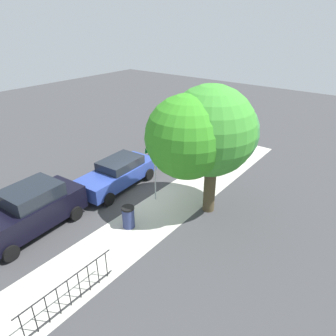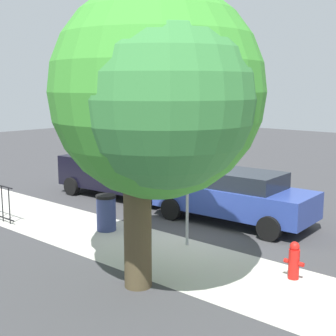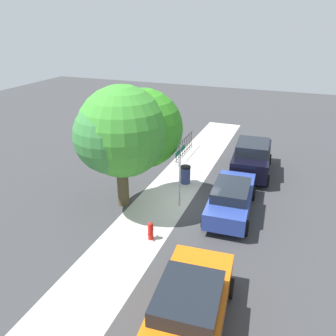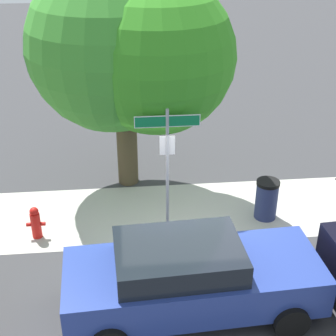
{
  "view_description": "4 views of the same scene",
  "coord_description": "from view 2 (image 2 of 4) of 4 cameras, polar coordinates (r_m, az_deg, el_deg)",
  "views": [
    {
      "loc": [
        9.66,
        8.8,
        8.12
      ],
      "look_at": [
        -1.14,
        0.47,
        1.39
      ],
      "focal_mm": 32.82,
      "sensor_mm": 36.0,
      "label": 1
    },
    {
      "loc": [
        -7.25,
        9.14,
        3.85
      ],
      "look_at": [
        0.26,
        0.56,
        1.89
      ],
      "focal_mm": 50.89,
      "sensor_mm": 36.0,
      "label": 2
    },
    {
      "loc": [
        -13.54,
        -4.14,
        8.2
      ],
      "look_at": [
        -0.2,
        0.99,
        1.85
      ],
      "focal_mm": 36.35,
      "sensor_mm": 36.0,
      "label": 3
    },
    {
      "loc": [
        -1.08,
        -8.77,
        6.72
      ],
      "look_at": [
        -0.15,
        1.05,
        1.37
      ],
      "focal_mm": 53.06,
      "sensor_mm": 36.0,
      "label": 4
    }
  ],
  "objects": [
    {
      "name": "ground_plane",
      "position": [
        12.29,
        2.66,
        -8.49
      ],
      "size": [
        60.0,
        60.0,
        0.0
      ],
      "primitive_type": "plane",
      "color": "#38383A"
    },
    {
      "name": "sidewalk_strip",
      "position": [
        12.73,
        -8.19,
        -7.93
      ],
      "size": [
        24.0,
        2.6,
        0.0
      ],
      "primitive_type": "cube",
      "color": "#B1AEA3",
      "rests_on": "ground_plane"
    },
    {
      "name": "street_sign",
      "position": [
        11.35,
        2.36,
        1.11
      ],
      "size": [
        1.34,
        0.07,
        3.06
      ],
      "color": "#9EA0A5",
      "rests_on": "ground_plane"
    },
    {
      "name": "shade_tree",
      "position": [
        9.04,
        -1.96,
        8.69
      ],
      "size": [
        4.84,
        4.26,
        5.73
      ],
      "color": "#493E28",
      "rests_on": "ground_plane"
    },
    {
      "name": "car_blue",
      "position": [
        13.62,
        8.02,
        -3.32
      ],
      "size": [
        4.66,
        2.13,
        1.51
      ],
      "rotation": [
        0.0,
        0.0,
        0.05
      ],
      "color": "navy",
      "rests_on": "ground_plane"
    },
    {
      "name": "car_black",
      "position": [
        16.77,
        -5.45,
        -0.15
      ],
      "size": [
        4.64,
        2.39,
        1.94
      ],
      "rotation": [
        0.0,
        0.0,
        0.07
      ],
      "color": "black",
      "rests_on": "ground_plane"
    },
    {
      "name": "fire_hydrant",
      "position": [
        10.09,
        14.86,
        -10.66
      ],
      "size": [
        0.42,
        0.22,
        0.78
      ],
      "color": "red",
      "rests_on": "ground_plane"
    },
    {
      "name": "trash_bin",
      "position": [
        12.97,
        -7.42,
        -5.31
      ],
      "size": [
        0.55,
        0.55,
        0.98
      ],
      "color": "navy",
      "rests_on": "ground_plane"
    }
  ]
}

